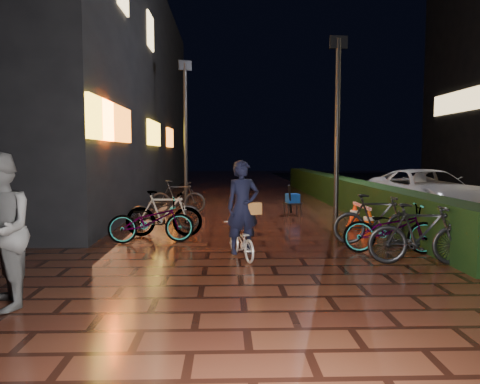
{
  "coord_description": "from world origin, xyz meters",
  "views": [
    {
      "loc": [
        -0.77,
        -8.7,
        1.87
      ],
      "look_at": [
        -0.49,
        0.5,
        1.1
      ],
      "focal_mm": 35.0,
      "sensor_mm": 36.0,
      "label": 1
    }
  ],
  "objects_px": {
    "van": "(426,192)",
    "cart_assembly": "(292,199)",
    "traffic_barrier": "(361,218)",
    "cyclist": "(242,223)"
  },
  "relations": [
    {
      "from": "cart_assembly",
      "to": "van",
      "type": "bearing_deg",
      "value": 3.02
    },
    {
      "from": "cart_assembly",
      "to": "cyclist",
      "type": "bearing_deg",
      "value": -106.62
    },
    {
      "from": "van",
      "to": "cart_assembly",
      "type": "bearing_deg",
      "value": 178.8
    },
    {
      "from": "traffic_barrier",
      "to": "cart_assembly",
      "type": "xyz_separation_m",
      "value": [
        -1.25,
        2.89,
        0.16
      ]
    },
    {
      "from": "cyclist",
      "to": "cart_assembly",
      "type": "height_order",
      "value": "cyclist"
    },
    {
      "from": "cyclist",
      "to": "traffic_barrier",
      "type": "xyz_separation_m",
      "value": [
        2.96,
        2.85,
        -0.33
      ]
    },
    {
      "from": "cart_assembly",
      "to": "traffic_barrier",
      "type": "bearing_deg",
      "value": -66.7
    },
    {
      "from": "cyclist",
      "to": "traffic_barrier",
      "type": "height_order",
      "value": "cyclist"
    },
    {
      "from": "van",
      "to": "cart_assembly",
      "type": "xyz_separation_m",
      "value": [
        -4.15,
        -0.22,
        -0.21
      ]
    },
    {
      "from": "traffic_barrier",
      "to": "cart_assembly",
      "type": "bearing_deg",
      "value": 113.3
    }
  ]
}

